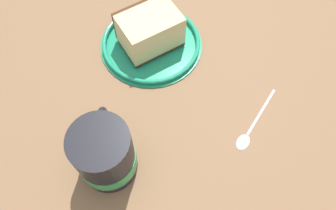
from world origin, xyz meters
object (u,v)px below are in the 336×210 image
Objects in this scene: tea_mug at (105,154)px; teaspoon at (250,131)px; cake_slice at (150,30)px; small_plate at (151,43)px.

tea_mug reaches higher than teaspoon.
cake_slice is 24.33cm from teaspoon.
cake_slice is at bearing -140.47° from small_plate.
tea_mug is (23.69, -2.07, 1.06)cm from cake_slice.
tea_mug is 0.92× the size of teaspoon.
small_plate reaches higher than teaspoon.
tea_mug is at bearing -67.40° from teaspoon.
teaspoon is (-8.69, 20.88, -4.67)cm from tea_mug.
cake_slice is 23.80cm from tea_mug.
tea_mug is 23.09cm from teaspoon.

